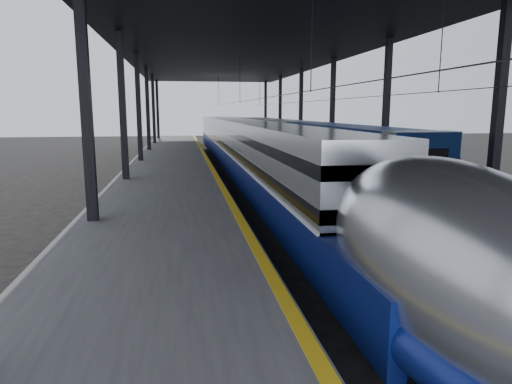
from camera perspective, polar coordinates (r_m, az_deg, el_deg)
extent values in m
plane|color=black|center=(12.56, 3.81, -12.27)|extent=(160.00, 160.00, 0.00)
cube|color=#4C4C4F|center=(31.61, -10.72, 2.14)|extent=(6.00, 80.00, 1.00)
cube|color=gold|center=(31.59, -5.67, 3.18)|extent=(0.30, 80.00, 0.01)
cube|color=slate|center=(31.90, -2.09, 1.62)|extent=(0.08, 80.00, 0.16)
cube|color=slate|center=(32.11, 0.46, 1.68)|extent=(0.08, 80.00, 0.16)
cube|color=slate|center=(32.90, 6.59, 1.81)|extent=(0.08, 80.00, 0.16)
cube|color=slate|center=(33.32, 8.97, 1.86)|extent=(0.08, 80.00, 0.16)
cube|color=black|center=(16.60, -20.38, 8.52)|extent=(0.35, 0.35, 9.00)
cube|color=black|center=(20.41, 27.97, 8.16)|extent=(0.35, 0.35, 9.00)
cube|color=black|center=(26.49, -16.29, 9.10)|extent=(0.35, 0.35, 9.00)
cube|color=black|center=(29.03, 15.91, 9.16)|extent=(0.35, 0.35, 9.00)
cube|color=black|center=(36.44, -14.42, 9.34)|extent=(0.35, 0.35, 9.00)
cube|color=black|center=(38.33, 9.50, 9.54)|extent=(0.35, 0.35, 9.00)
cube|color=black|center=(46.41, -13.36, 9.48)|extent=(0.35, 0.35, 9.00)
cube|color=black|center=(47.91, 5.62, 9.71)|extent=(0.35, 0.35, 9.00)
cube|color=black|center=(56.39, -12.67, 9.56)|extent=(0.35, 0.35, 9.00)
cube|color=black|center=(57.63, 3.03, 9.80)|extent=(0.35, 0.35, 9.00)
cube|color=black|center=(66.38, -12.19, 9.62)|extent=(0.35, 0.35, 9.00)
cube|color=black|center=(67.43, 1.19, 9.85)|extent=(0.35, 0.35, 9.00)
cube|color=black|center=(31.95, -1.04, 18.14)|extent=(18.00, 75.00, 0.45)
cylinder|color=slate|center=(31.66, -0.83, 11.40)|extent=(0.03, 74.00, 0.03)
cylinder|color=slate|center=(32.78, 8.02, 11.26)|extent=(0.03, 74.00, 0.03)
cube|color=#ABADB2|center=(39.33, -2.48, 6.30)|extent=(2.76, 57.00, 3.80)
cube|color=navy|center=(37.95, -2.19, 4.37)|extent=(2.83, 62.00, 1.47)
cube|color=silver|center=(39.36, -2.47, 5.68)|extent=(2.85, 57.00, 0.10)
cube|color=black|center=(39.28, -2.49, 7.89)|extent=(2.79, 57.00, 0.40)
cube|color=black|center=(39.33, -2.48, 6.30)|extent=(2.79, 57.00, 0.40)
ellipsoid|color=#ABADB2|center=(9.23, 21.90, -7.87)|extent=(2.76, 8.40, 3.80)
ellipsoid|color=navy|center=(9.61, 21.46, -14.10)|extent=(2.83, 8.40, 1.62)
cube|color=black|center=(9.93, 21.17, -18.06)|extent=(2.09, 2.60, 0.40)
cube|color=black|center=(30.19, -0.29, 1.37)|extent=(2.09, 2.60, 0.40)
cube|color=navy|center=(27.65, 11.26, 4.18)|extent=(2.83, 18.00, 3.85)
cube|color=gray|center=(20.06, 19.65, 1.62)|extent=(2.88, 1.20, 3.90)
cube|color=black|center=(19.42, 20.68, 3.85)|extent=(1.72, 0.06, 0.86)
cube|color=maroon|center=(19.59, 20.45, 0.03)|extent=(1.21, 0.06, 0.56)
cube|color=gray|center=(45.87, 2.90, 6.63)|extent=(2.83, 18.00, 3.85)
cube|color=gray|center=(64.54, -0.69, 7.64)|extent=(2.83, 18.00, 3.85)
cube|color=black|center=(22.47, 16.44, -2.13)|extent=(2.23, 2.40, 0.36)
cube|color=black|center=(43.10, 3.72, 3.94)|extent=(2.23, 2.40, 0.36)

